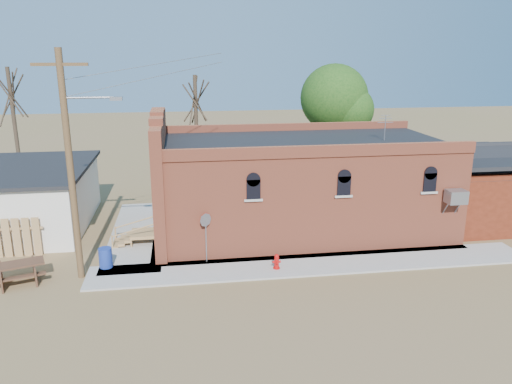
{
  "coord_description": "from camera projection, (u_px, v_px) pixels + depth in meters",
  "views": [
    {
      "loc": [
        -3.93,
        -18.26,
        8.82
      ],
      "look_at": [
        -0.53,
        4.35,
        2.4
      ],
      "focal_mm": 35.0,
      "sensor_mm": 36.0,
      "label": 1
    }
  ],
  "objects": [
    {
      "name": "brick_bar",
      "position": [
        295.0,
        185.0,
        25.17
      ],
      "size": [
        16.4,
        7.97,
        6.3
      ],
      "color": "#C2583B",
      "rests_on": "ground"
    },
    {
      "name": "tree_bare_far",
      "position": [
        11.0,
        95.0,
        29.94
      ],
      "size": [
        2.8,
        2.8,
        8.16
      ],
      "color": "#453827",
      "rests_on": "ground"
    },
    {
      "name": "stop_sign",
      "position": [
        206.0,
        225.0,
        21.13
      ],
      "size": [
        0.5,
        0.42,
        2.21
      ],
      "rotation": [
        0.0,
        0.0,
        0.26
      ],
      "color": "gray",
      "rests_on": "sidewalk_south"
    },
    {
      "name": "trash_barrel",
      "position": [
        106.0,
        258.0,
        20.93
      ],
      "size": [
        0.67,
        0.67,
        0.85
      ],
      "primitive_type": "cylinder",
      "rotation": [
        0.0,
        0.0,
        -0.25
      ],
      "color": "navy",
      "rests_on": "sidewalk_west"
    },
    {
      "name": "ground",
      "position": [
        285.0,
        277.0,
        20.34
      ],
      "size": [
        120.0,
        120.0,
        0.0
      ],
      "primitive_type": "plane",
      "color": "olive",
      "rests_on": "ground"
    },
    {
      "name": "tree_leafy",
      "position": [
        334.0,
        98.0,
        32.44
      ],
      "size": [
        4.4,
        4.4,
        8.15
      ],
      "color": "#453827",
      "rests_on": "ground"
    },
    {
      "name": "utility_pole",
      "position": [
        71.0,
        162.0,
        19.02
      ],
      "size": [
        3.12,
        0.26,
        9.0
      ],
      "color": "#4B361E",
      "rests_on": "ground"
    },
    {
      "name": "tree_bare_near",
      "position": [
        196.0,
        100.0,
        30.67
      ],
      "size": [
        2.8,
        2.8,
        7.65
      ],
      "color": "#453827",
      "rests_on": "ground"
    },
    {
      "name": "red_shed",
      "position": [
        475.0,
        180.0,
        26.6
      ],
      "size": [
        5.4,
        6.4,
        4.3
      ],
      "color": "#511C0D",
      "rests_on": "ground"
    },
    {
      "name": "sidewalk_south",
      "position": [
        315.0,
        264.0,
        21.4
      ],
      "size": [
        19.0,
        2.2,
        0.08
      ],
      "primitive_type": "cube",
      "color": "#9E9991",
      "rests_on": "ground"
    },
    {
      "name": "fire_hydrant",
      "position": [
        277.0,
        261.0,
        20.81
      ],
      "size": [
        0.36,
        0.32,
        0.65
      ],
      "rotation": [
        0.0,
        0.0,
        0.03
      ],
      "color": "#BD0B0A",
      "rests_on": "sidewalk_south"
    },
    {
      "name": "sidewalk_west",
      "position": [
        138.0,
        233.0,
        25.14
      ],
      "size": [
        2.6,
        10.0,
        0.08
      ],
      "primitive_type": "cube",
      "color": "#9E9991",
      "rests_on": "ground"
    },
    {
      "name": "picnic_table",
      "position": [
        18.0,
        270.0,
        19.65
      ],
      "size": [
        2.34,
        2.03,
        0.82
      ],
      "rotation": [
        0.0,
        0.0,
        0.32
      ],
      "color": "#4F301F",
      "rests_on": "ground"
    }
  ]
}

